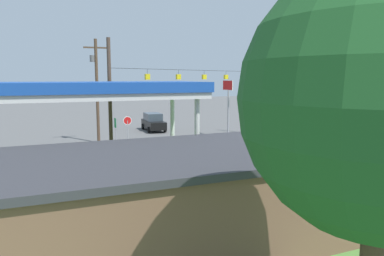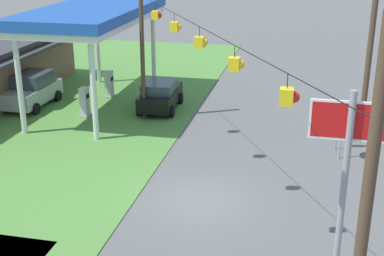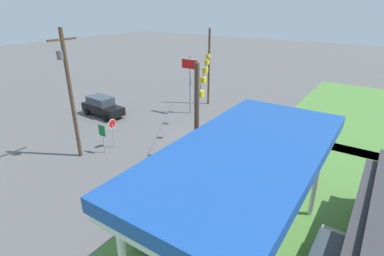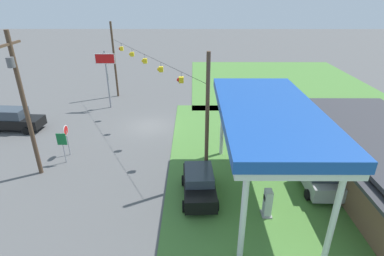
% 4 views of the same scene
% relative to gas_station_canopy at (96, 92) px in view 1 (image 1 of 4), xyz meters
% --- Properties ---
extents(ground_plane, '(160.00, 160.00, 0.00)m').
position_rel_gas_station_canopy_xyz_m(ground_plane, '(-10.38, -8.31, -5.36)').
color(ground_plane, '#565656').
extents(grass_verge_station_corner, '(36.00, 28.00, 0.04)m').
position_rel_gas_station_canopy_xyz_m(grass_verge_station_corner, '(2.00, 8.09, -5.34)').
color(grass_verge_station_corner, '#4C7F38').
rests_on(grass_verge_station_corner, ground).
extents(gas_station_canopy, '(11.69, 5.36, 5.89)m').
position_rel_gas_station_canopy_xyz_m(gas_station_canopy, '(0.00, 0.00, 0.00)').
color(gas_station_canopy, silver).
rests_on(gas_station_canopy, ground).
extents(gas_station_store, '(15.99, 7.64, 3.41)m').
position_rel_gas_station_canopy_xyz_m(gas_station_store, '(-0.69, 8.07, -3.64)').
color(gas_station_store, brown).
rests_on(gas_station_store, ground).
extents(fuel_pump_near, '(0.71, 0.56, 1.70)m').
position_rel_gas_station_canopy_xyz_m(fuel_pump_near, '(-1.93, -0.00, -4.55)').
color(fuel_pump_near, gray).
rests_on(fuel_pump_near, ground).
extents(fuel_pump_far, '(0.71, 0.56, 1.70)m').
position_rel_gas_station_canopy_xyz_m(fuel_pump_far, '(1.93, -0.00, -4.55)').
color(fuel_pump_far, gray).
rests_on(fuel_pump_far, ground).
extents(car_at_pumps_front, '(4.25, 2.26, 1.75)m').
position_rel_gas_station_canopy_xyz_m(car_at_pumps_front, '(0.18, -3.81, -4.45)').
color(car_at_pumps_front, black).
rests_on(car_at_pumps_front, ground).
extents(car_at_pumps_rear, '(4.36, 2.17, 2.01)m').
position_rel_gas_station_canopy_xyz_m(car_at_pumps_rear, '(-0.78, 3.80, -4.34)').
color(car_at_pumps_rear, '#9E9EA3').
rests_on(car_at_pumps_rear, ground).
extents(car_on_crossroad, '(2.36, 5.13, 2.03)m').
position_rel_gas_station_canopy_xyz_m(car_on_crossroad, '(-9.63, -20.58, -4.34)').
color(car_on_crossroad, black).
rests_on(car_on_crossroad, ground).
extents(stop_sign_roadside, '(0.80, 0.08, 2.50)m').
position_rel_gas_station_canopy_xyz_m(stop_sign_roadside, '(-4.98, -13.78, -3.55)').
color(stop_sign_roadside, '#99999E').
rests_on(stop_sign_roadside, ground).
extents(stop_sign_overhead, '(0.22, 2.05, 6.16)m').
position_rel_gas_station_canopy_xyz_m(stop_sign_overhead, '(-15.41, -13.23, -1.02)').
color(stop_sign_overhead, gray).
rests_on(stop_sign_overhead, ground).
extents(route_sign, '(0.10, 0.70, 2.40)m').
position_rel_gas_station_canopy_xyz_m(route_sign, '(-3.81, -13.65, -3.65)').
color(route_sign, gray).
rests_on(route_sign, ground).
extents(utility_pole_main, '(2.20, 0.44, 9.65)m').
position_rel_gas_station_canopy_xyz_m(utility_pole_main, '(-2.39, -14.87, 0.04)').
color(utility_pole_main, '#4C3828').
rests_on(utility_pole_main, ground).
extents(signal_span_gantry, '(18.22, 10.24, 8.62)m').
position_rel_gas_station_canopy_xyz_m(signal_span_gantry, '(-10.38, -8.33, -0.58)').
color(signal_span_gantry, '#4C3828').
rests_on(signal_span_gantry, ground).
extents(tree_behind_station, '(5.35, 5.35, 8.40)m').
position_rel_gas_station_canopy_xyz_m(tree_behind_station, '(-2.74, 15.81, 0.35)').
color(tree_behind_station, '#4C3828').
rests_on(tree_behind_station, ground).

